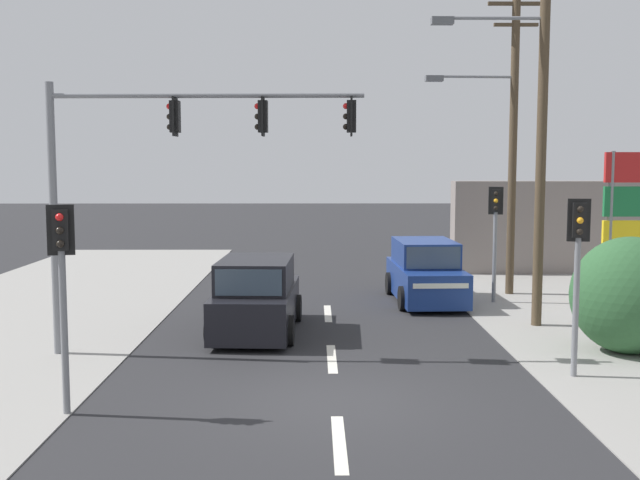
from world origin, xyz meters
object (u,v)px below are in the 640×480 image
(utility_pole_background_right, at_px, (509,133))
(pedestal_signal_far_median, at_px, (495,224))
(traffic_signal_mast, at_px, (160,158))
(pedestal_signal_right_kerb, at_px, (578,257))
(pedestal_signal_left_kerb, at_px, (62,273))
(suv_kerbside_parked, at_px, (257,298))
(suv_oncoming_mid, at_px, (425,273))
(utility_pole_midground_right, at_px, (538,100))

(utility_pole_background_right, bearing_deg, pedestal_signal_far_median, -116.09)
(utility_pole_background_right, distance_m, traffic_signal_mast, 12.39)
(pedestal_signal_right_kerb, height_order, pedestal_signal_left_kerb, same)
(utility_pole_background_right, xyz_separation_m, pedestal_signal_left_kerb, (-10.44, -11.81, -2.81))
(pedestal_signal_right_kerb, distance_m, suv_kerbside_parked, 7.91)
(traffic_signal_mast, xyz_separation_m, suv_oncoming_mid, (6.78, 6.53, -3.47))
(traffic_signal_mast, height_order, suv_kerbside_parked, traffic_signal_mast)
(pedestal_signal_far_median, bearing_deg, utility_pole_background_right, 63.91)
(utility_pole_background_right, relative_size, suv_kerbside_parked, 2.11)
(utility_pole_background_right, distance_m, suv_kerbside_parked, 10.46)
(utility_pole_background_right, bearing_deg, pedestal_signal_right_kerb, -96.41)
(pedestal_signal_right_kerb, distance_m, pedestal_signal_far_median, 8.12)
(pedestal_signal_left_kerb, bearing_deg, traffic_signal_mast, 78.10)
(suv_oncoming_mid, bearing_deg, traffic_signal_mast, -136.06)
(pedestal_signal_left_kerb, bearing_deg, suv_oncoming_mid, 54.14)
(pedestal_signal_right_kerb, relative_size, suv_kerbside_parked, 0.77)
(utility_pole_background_right, bearing_deg, utility_pole_midground_right, -96.32)
(traffic_signal_mast, bearing_deg, suv_oncoming_mid, 43.94)
(traffic_signal_mast, distance_m, suv_oncoming_mid, 10.03)
(pedestal_signal_right_kerb, bearing_deg, suv_oncoming_mid, 101.68)
(pedestal_signal_left_kerb, relative_size, pedestal_signal_far_median, 1.00)
(utility_pole_background_right, height_order, suv_oncoming_mid, utility_pole_background_right)
(pedestal_signal_right_kerb, bearing_deg, traffic_signal_mast, 167.77)
(pedestal_signal_far_median, bearing_deg, traffic_signal_mast, -144.67)
(pedestal_signal_left_kerb, bearing_deg, utility_pole_background_right, 48.52)
(pedestal_signal_far_median, bearing_deg, suv_oncoming_mid, 172.82)
(pedestal_signal_right_kerb, height_order, pedestal_signal_far_median, same)
(suv_kerbside_parked, xyz_separation_m, suv_oncoming_mid, (4.89, 4.33, 0.00))
(pedestal_signal_far_median, bearing_deg, suv_kerbside_parked, -149.68)
(utility_pole_background_right, distance_m, pedestal_signal_left_kerb, 16.01)
(utility_pole_background_right, bearing_deg, suv_oncoming_mid, -155.90)
(suv_kerbside_parked, bearing_deg, utility_pole_midground_right, 5.88)
(utility_pole_midground_right, xyz_separation_m, pedestal_signal_right_kerb, (-0.55, -4.78, -3.44))
(suv_oncoming_mid, bearing_deg, pedestal_signal_left_kerb, -125.86)
(pedestal_signal_left_kerb, relative_size, suv_oncoming_mid, 0.77)
(utility_pole_midground_right, height_order, pedestal_signal_right_kerb, utility_pole_midground_right)
(utility_pole_midground_right, height_order, suv_kerbside_parked, utility_pole_midground_right)
(pedestal_signal_right_kerb, xyz_separation_m, suv_oncoming_mid, (-1.73, 8.38, -1.53))
(utility_pole_midground_right, xyz_separation_m, utility_pole_background_right, (0.54, 4.85, -0.63))
(suv_kerbside_parked, bearing_deg, traffic_signal_mast, -130.67)
(utility_pole_background_right, distance_m, pedestal_signal_far_median, 3.28)
(utility_pole_midground_right, bearing_deg, suv_oncoming_mid, 122.36)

